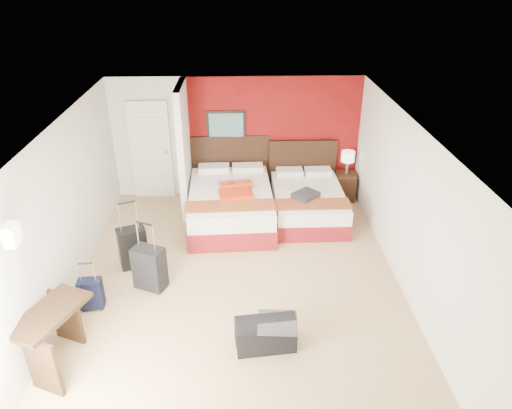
{
  "coord_description": "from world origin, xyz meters",
  "views": [
    {
      "loc": [
        0.06,
        -5.86,
        4.5
      ],
      "look_at": [
        0.31,
        0.8,
        1.0
      ],
      "focal_mm": 32.99,
      "sensor_mm": 36.0,
      "label": 1
    }
  ],
  "objects_px": {
    "suitcase_black": "(133,249)",
    "suitcase_navy": "(91,295)",
    "suitcase_charcoal": "(150,269)",
    "duffel_bag": "(265,334)",
    "bed_right": "(308,204)",
    "nightstand": "(345,186)",
    "table_lamp": "(347,163)",
    "red_suitcase_open": "(236,190)",
    "bed_left": "(231,205)",
    "desk": "(55,338)"
  },
  "relations": [
    {
      "from": "suitcase_black",
      "to": "suitcase_navy",
      "type": "bearing_deg",
      "value": -132.84
    },
    {
      "from": "suitcase_charcoal",
      "to": "duffel_bag",
      "type": "distance_m",
      "value": 2.11
    },
    {
      "from": "bed_right",
      "to": "nightstand",
      "type": "relative_size",
      "value": 3.29
    },
    {
      "from": "table_lamp",
      "to": "suitcase_navy",
      "type": "relative_size",
      "value": 1.05
    },
    {
      "from": "suitcase_charcoal",
      "to": "red_suitcase_open",
      "type": "bearing_deg",
      "value": 80.13
    },
    {
      "from": "red_suitcase_open",
      "to": "table_lamp",
      "type": "xyz_separation_m",
      "value": [
        2.27,
        0.96,
        0.1
      ]
    },
    {
      "from": "bed_left",
      "to": "red_suitcase_open",
      "type": "bearing_deg",
      "value": -46.91
    },
    {
      "from": "bed_left",
      "to": "desk",
      "type": "distance_m",
      "value": 4.1
    },
    {
      "from": "nightstand",
      "to": "suitcase_navy",
      "type": "bearing_deg",
      "value": -136.45
    },
    {
      "from": "nightstand",
      "to": "suitcase_black",
      "type": "relative_size",
      "value": 0.86
    },
    {
      "from": "red_suitcase_open",
      "to": "desk",
      "type": "xyz_separation_m",
      "value": [
        -2.19,
        -3.43,
        -0.3
      ]
    },
    {
      "from": "table_lamp",
      "to": "suitcase_charcoal",
      "type": "xyz_separation_m",
      "value": [
        -3.57,
        -2.9,
        -0.48
      ]
    },
    {
      "from": "suitcase_navy",
      "to": "desk",
      "type": "relative_size",
      "value": 0.46
    },
    {
      "from": "red_suitcase_open",
      "to": "nightstand",
      "type": "bearing_deg",
      "value": 14.05
    },
    {
      "from": "bed_left",
      "to": "nightstand",
      "type": "relative_size",
      "value": 3.83
    },
    {
      "from": "bed_left",
      "to": "nightstand",
      "type": "xyz_separation_m",
      "value": [
        2.37,
        0.86,
        -0.04
      ]
    },
    {
      "from": "bed_left",
      "to": "suitcase_navy",
      "type": "distance_m",
      "value": 3.17
    },
    {
      "from": "nightstand",
      "to": "suitcase_charcoal",
      "type": "bearing_deg",
      "value": -134.97
    },
    {
      "from": "suitcase_black",
      "to": "table_lamp",
      "type": "bearing_deg",
      "value": 8.84
    },
    {
      "from": "desk",
      "to": "suitcase_black",
      "type": "bearing_deg",
      "value": 99.62
    },
    {
      "from": "table_lamp",
      "to": "duffel_bag",
      "type": "height_order",
      "value": "table_lamp"
    },
    {
      "from": "bed_left",
      "to": "duffel_bag",
      "type": "bearing_deg",
      "value": -83.75
    },
    {
      "from": "desk",
      "to": "bed_right",
      "type": "bearing_deg",
      "value": 69.09
    },
    {
      "from": "suitcase_black",
      "to": "desk",
      "type": "relative_size",
      "value": 0.68
    },
    {
      "from": "suitcase_black",
      "to": "desk",
      "type": "distance_m",
      "value": 2.15
    },
    {
      "from": "nightstand",
      "to": "bed_left",
      "type": "bearing_deg",
      "value": -154.02
    },
    {
      "from": "bed_right",
      "to": "suitcase_black",
      "type": "relative_size",
      "value": 2.84
    },
    {
      "from": "bed_left",
      "to": "table_lamp",
      "type": "xyz_separation_m",
      "value": [
        2.37,
        0.86,
        0.48
      ]
    },
    {
      "from": "bed_left",
      "to": "suitcase_navy",
      "type": "bearing_deg",
      "value": -130.45
    },
    {
      "from": "suitcase_navy",
      "to": "duffel_bag",
      "type": "relative_size",
      "value": 0.59
    },
    {
      "from": "red_suitcase_open",
      "to": "nightstand",
      "type": "relative_size",
      "value": 1.42
    },
    {
      "from": "duffel_bag",
      "to": "table_lamp",
      "type": "bearing_deg",
      "value": 59.49
    },
    {
      "from": "bed_right",
      "to": "duffel_bag",
      "type": "xyz_separation_m",
      "value": [
        -1.01,
        -3.41,
        -0.09
      ]
    },
    {
      "from": "red_suitcase_open",
      "to": "nightstand",
      "type": "distance_m",
      "value": 2.5
    },
    {
      "from": "suitcase_black",
      "to": "duffel_bag",
      "type": "relative_size",
      "value": 0.87
    },
    {
      "from": "bed_right",
      "to": "duffel_bag",
      "type": "height_order",
      "value": "bed_right"
    },
    {
      "from": "bed_left",
      "to": "red_suitcase_open",
      "type": "relative_size",
      "value": 2.71
    },
    {
      "from": "bed_right",
      "to": "desk",
      "type": "bearing_deg",
      "value": -134.76
    },
    {
      "from": "red_suitcase_open",
      "to": "suitcase_navy",
      "type": "distance_m",
      "value": 3.19
    },
    {
      "from": "suitcase_black",
      "to": "nightstand",
      "type": "bearing_deg",
      "value": 8.84
    },
    {
      "from": "bed_left",
      "to": "bed_right",
      "type": "bearing_deg",
      "value": 1.89
    },
    {
      "from": "bed_left",
      "to": "suitcase_navy",
      "type": "relative_size",
      "value": 4.86
    },
    {
      "from": "suitcase_navy",
      "to": "bed_left",
      "type": "bearing_deg",
      "value": 46.85
    },
    {
      "from": "nightstand",
      "to": "bed_right",
      "type": "bearing_deg",
      "value": -133.15
    },
    {
      "from": "duffel_bag",
      "to": "red_suitcase_open",
      "type": "bearing_deg",
      "value": 90.57
    },
    {
      "from": "duffel_bag",
      "to": "desk",
      "type": "height_order",
      "value": "desk"
    },
    {
      "from": "nightstand",
      "to": "desk",
      "type": "xyz_separation_m",
      "value": [
        -4.47,
        -4.39,
        0.12
      ]
    },
    {
      "from": "bed_left",
      "to": "suitcase_navy",
      "type": "xyz_separation_m",
      "value": [
        -1.97,
        -2.48,
        -0.1
      ]
    },
    {
      "from": "bed_right",
      "to": "suitcase_charcoal",
      "type": "xyz_separation_m",
      "value": [
        -2.69,
        -2.13,
        0.05
      ]
    },
    {
      "from": "suitcase_charcoal",
      "to": "bed_right",
      "type": "bearing_deg",
      "value": 62.49
    }
  ]
}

